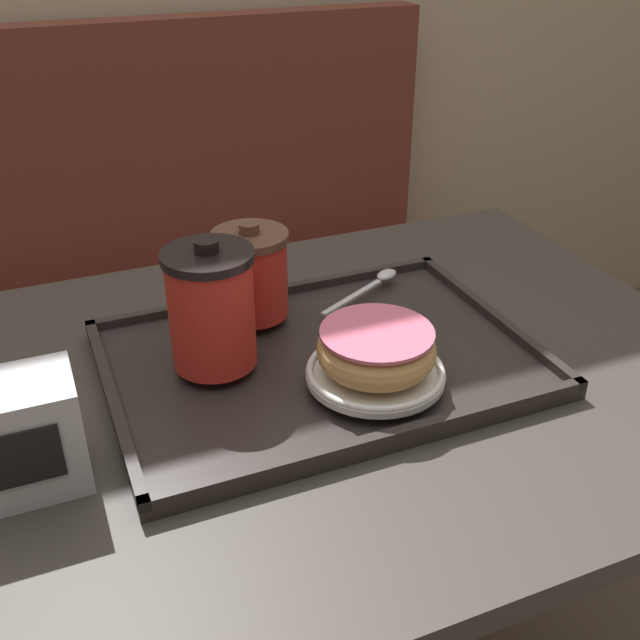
{
  "coord_description": "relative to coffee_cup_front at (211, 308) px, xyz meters",
  "views": [
    {
      "loc": [
        -0.26,
        -0.68,
        1.23
      ],
      "look_at": [
        0.03,
        0.01,
        0.8
      ],
      "focal_mm": 42.0,
      "sensor_mm": 36.0,
      "label": 1
    }
  ],
  "objects": [
    {
      "name": "napkin_dispenser",
      "position": [
        -0.21,
        -0.1,
        -0.04
      ],
      "size": [
        0.1,
        0.08,
        0.11
      ],
      "color": "#B7B7BC",
      "rests_on": "cafe_table"
    },
    {
      "name": "serving_tray",
      "position": [
        0.12,
        -0.02,
        -0.09
      ],
      "size": [
        0.5,
        0.35,
        0.02
      ],
      "color": "#282321",
      "rests_on": "cafe_table"
    },
    {
      "name": "coffee_cup_rear",
      "position": [
        0.08,
        0.09,
        -0.01
      ],
      "size": [
        0.1,
        0.1,
        0.12
      ],
      "color": "red",
      "rests_on": "serving_tray"
    },
    {
      "name": "cafe_table",
      "position": [
        0.09,
        -0.03,
        -0.25
      ],
      "size": [
        1.03,
        0.73,
        0.74
      ],
      "color": "#38332D",
      "rests_on": "ground_plane"
    },
    {
      "name": "spoon",
      "position": [
        0.26,
        0.1,
        -0.07
      ],
      "size": [
        0.15,
        0.09,
        0.01
      ],
      "rotation": [
        0.0,
        0.0,
        0.48
      ],
      "color": "silver",
      "rests_on": "serving_tray"
    },
    {
      "name": "donut_chocolate_glazed",
      "position": [
        0.15,
        -0.1,
        -0.03
      ],
      "size": [
        0.13,
        0.13,
        0.05
      ],
      "color": "tan",
      "rests_on": "plate_with_chocolate_donut"
    },
    {
      "name": "plate_with_chocolate_donut",
      "position": [
        0.15,
        -0.1,
        -0.06
      ],
      "size": [
        0.16,
        0.16,
        0.01
      ],
      "color": "white",
      "rests_on": "serving_tray"
    },
    {
      "name": "coffee_cup_front",
      "position": [
        0.0,
        0.0,
        0.0
      ],
      "size": [
        0.1,
        0.1,
        0.15
      ],
      "color": "red",
      "rests_on": "serving_tray"
    },
    {
      "name": "booth_bench",
      "position": [
        0.13,
        0.83,
        -0.52
      ],
      "size": [
        1.3,
        0.44,
        1.0
      ],
      "color": "brown",
      "rests_on": "ground_plane"
    }
  ]
}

